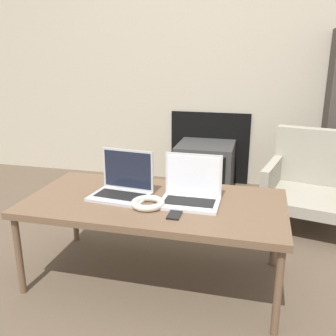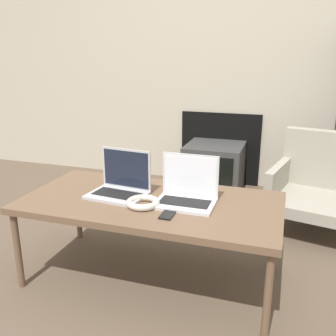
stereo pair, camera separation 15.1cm
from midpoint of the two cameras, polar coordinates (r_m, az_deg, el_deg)
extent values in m
plane|color=brown|center=(2.05, -6.25, -20.03)|extent=(14.00, 14.00, 0.00)
cube|color=#B7AD99|center=(3.66, 4.85, 17.98)|extent=(7.00, 0.06, 2.60)
cube|color=black|center=(3.71, 5.20, 3.12)|extent=(0.77, 0.03, 0.69)
cube|color=brown|center=(2.03, -4.20, -5.40)|extent=(1.39, 0.69, 0.04)
cylinder|color=brown|center=(2.18, -23.67, -12.18)|extent=(0.04, 0.04, 0.44)
cylinder|color=brown|center=(1.79, 13.98, -18.01)|extent=(0.04, 0.04, 0.44)
cylinder|color=brown|center=(2.64, -15.66, -6.23)|extent=(0.04, 0.04, 0.44)
cylinder|color=brown|center=(2.32, 14.16, -9.40)|extent=(0.04, 0.04, 0.44)
cube|color=#B2B2B7|center=(2.08, -9.45, -4.33)|extent=(0.33, 0.26, 0.02)
cube|color=black|center=(2.07, -9.46, -4.10)|extent=(0.27, 0.15, 0.00)
cube|color=#B2B2B7|center=(2.13, -8.18, -0.24)|extent=(0.31, 0.04, 0.23)
cube|color=black|center=(2.12, -8.23, -0.28)|extent=(0.28, 0.03, 0.21)
cube|color=silver|center=(1.96, 1.07, -5.39)|extent=(0.31, 0.23, 0.02)
cube|color=black|center=(1.96, 1.07, -5.15)|extent=(0.26, 0.12, 0.00)
cube|color=silver|center=(2.02, 1.77, -1.00)|extent=(0.31, 0.01, 0.23)
cube|color=white|center=(2.01, 1.74, -1.05)|extent=(0.28, 0.00, 0.21)
torus|color=beige|center=(1.94, -5.34, -5.39)|extent=(0.18, 0.18, 0.04)
cube|color=black|center=(1.85, -1.21, -6.92)|extent=(0.06, 0.15, 0.01)
cube|color=#383838|center=(3.50, 4.47, 0.13)|extent=(0.51, 0.50, 0.44)
cube|color=black|center=(3.26, 3.71, -1.13)|extent=(0.42, 0.01, 0.35)
cube|color=gray|center=(2.89, 19.46, -4.43)|extent=(0.75, 0.74, 0.08)
cube|color=gray|center=(3.06, 20.59, 1.63)|extent=(0.64, 0.23, 0.43)
cube|color=gray|center=(2.89, 14.16, -1.04)|extent=(0.18, 0.55, 0.20)
cylinder|color=#4C3828|center=(2.69, 13.96, -8.66)|extent=(0.04, 0.04, 0.19)
cylinder|color=#4C3828|center=(3.16, 14.07, -4.69)|extent=(0.04, 0.04, 0.19)
camera|label=1|loc=(0.08, -91.91, -0.58)|focal=40.00mm
camera|label=2|loc=(0.08, 88.09, 0.58)|focal=40.00mm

